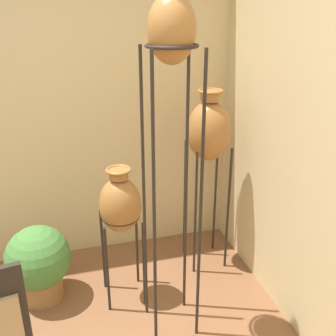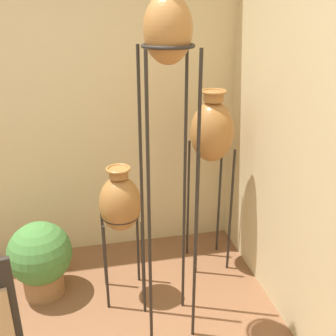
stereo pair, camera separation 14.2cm
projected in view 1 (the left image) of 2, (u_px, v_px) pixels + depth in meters
The scene contains 5 objects.
wall_back at pixel (6, 104), 2.96m from camera, with size 7.56×0.06×2.70m.
vase_stand_tall at pixel (172, 48), 2.04m from camera, with size 0.30×0.30×2.19m.
vase_stand_medium at pixel (209, 132), 2.98m from camera, with size 0.33×0.33×1.47m.
vase_stand_short at pixel (120, 206), 2.70m from camera, with size 0.29×0.29×1.04m.
potted_plant at pixel (39, 262), 2.84m from camera, with size 0.47×0.47×0.59m.
Camera 1 is at (0.41, -1.33, 2.03)m, focal length 42.00 mm.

